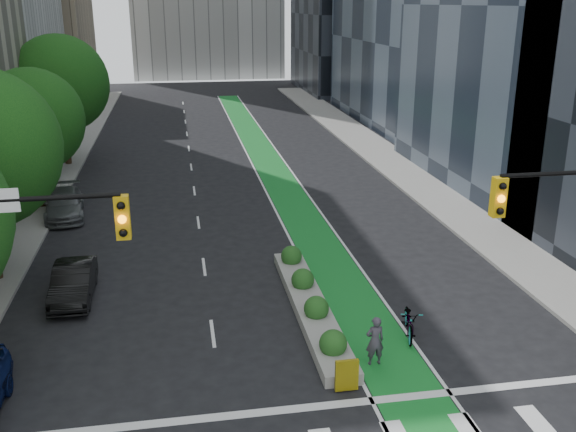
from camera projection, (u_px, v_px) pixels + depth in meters
name	position (u px, v px, depth m)	size (l,w,h in m)	color
sidewalk_left	(38.00, 193.00, 38.58)	(3.60, 90.00, 0.15)	gray
sidewalk_right	(411.00, 175.00, 42.44)	(3.60, 90.00, 0.15)	gray
bike_lane_paint	(269.00, 164.00, 45.69)	(2.20, 70.00, 0.01)	#167B2A
tree_midfar	(32.00, 120.00, 34.36)	(5.60, 5.60, 7.76)	black
tree_far	(60.00, 84.00, 43.46)	(6.60, 6.60, 9.00)	black
median_planter	(310.00, 303.00, 23.84)	(1.20, 10.26, 1.10)	gray
bicycle	(409.00, 321.00, 22.10)	(0.74, 2.11, 1.11)	gray
cyclist	(375.00, 341.00, 20.24)	(0.61, 0.40, 1.67)	#3E3843
parked_car_left_mid	(73.00, 282.00, 24.82)	(1.44, 4.14, 1.36)	black
parked_car_left_far	(64.00, 204.00, 34.32)	(1.97, 4.84, 1.40)	#5A5D5F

